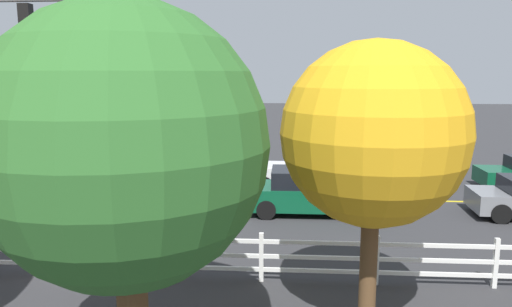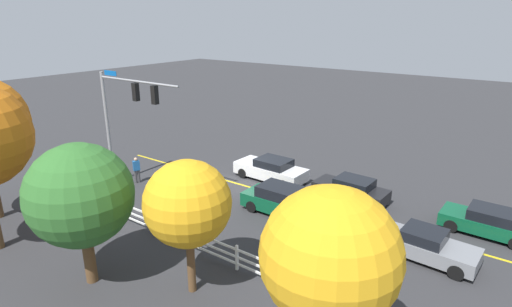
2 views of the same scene
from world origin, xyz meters
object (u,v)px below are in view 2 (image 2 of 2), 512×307
at_px(car_3, 427,245).
at_px(car_4, 351,190).
at_px(tree_3, 80,196).
at_px(tree_2, 330,256).
at_px(car_1, 284,201).
at_px(pedestrian, 137,169).
at_px(car_2, 488,222).
at_px(tree_4, 188,204).
at_px(car_0, 271,169).

height_order(car_3, car_4, car_4).
xyz_separation_m(car_3, tree_3, (10.41, 9.51, 3.09)).
bearing_deg(tree_2, car_3, -93.95).
bearing_deg(car_1, car_3, -0.03).
relative_size(pedestrian, tree_2, 0.27).
bearing_deg(car_3, car_2, 68.11).
bearing_deg(car_4, tree_2, 112.66).
bearing_deg(tree_4, car_0, -70.85).
bearing_deg(tree_2, car_2, -100.91).
relative_size(car_0, tree_4, 0.91).
bearing_deg(pedestrian, tree_2, -177.36).
height_order(car_1, car_4, car_1).
distance_m(car_1, tree_2, 11.56).
distance_m(pedestrian, tree_3, 10.77).
height_order(tree_2, tree_4, tree_2).
bearing_deg(tree_4, car_1, -85.37).
bearing_deg(car_2, car_4, 2.99).
distance_m(pedestrian, tree_4, 12.41).
bearing_deg(car_4, pedestrian, 26.82).
relative_size(car_1, pedestrian, 2.79).
distance_m(car_1, car_3, 7.34).
xyz_separation_m(car_4, pedestrian, (12.16, 5.47, 0.26)).
distance_m(tree_2, tree_3, 9.87).
bearing_deg(car_0, tree_4, 110.78).
xyz_separation_m(tree_2, tree_4, (6.12, -1.06, -0.65)).
bearing_deg(car_1, tree_3, -107.76).
relative_size(car_2, pedestrian, 2.45).
distance_m(car_0, car_2, 12.48).
bearing_deg(tree_3, car_4, -111.71).
xyz_separation_m(car_0, car_2, (-12.48, -0.24, -0.03)).
xyz_separation_m(car_0, tree_4, (-3.93, 11.31, 2.98)).
bearing_deg(car_4, car_0, 3.03).
height_order(car_1, car_2, car_1).
bearing_deg(tree_4, tree_2, 170.17).
bearing_deg(tree_4, car_3, -131.48).
xyz_separation_m(car_1, tree_2, (-6.74, 8.68, 3.59)).
bearing_deg(car_2, tree_2, 80.47).
bearing_deg(car_2, tree_3, 49.09).
height_order(car_2, tree_2, tree_2).
relative_size(car_0, pedestrian, 2.86).
bearing_deg(tree_3, car_1, -107.88).
xyz_separation_m(car_4, tree_2, (-4.53, 12.41, 3.66)).
bearing_deg(pedestrian, car_0, -115.53).
xyz_separation_m(car_2, car_3, (1.83, 3.95, -0.03)).
bearing_deg(tree_3, car_0, -88.99).
relative_size(pedestrian, tree_3, 0.29).
bearing_deg(car_3, tree_3, -134.58).
bearing_deg(pedestrian, car_1, -144.87).
height_order(car_0, tree_4, tree_4).
xyz_separation_m(tree_2, tree_3, (9.82, 0.85, -0.60)).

